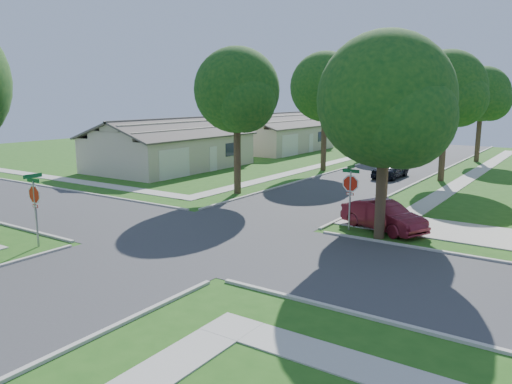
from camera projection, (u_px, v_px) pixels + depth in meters
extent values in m
plane|color=#235316|center=(203.00, 238.00, 21.45)|extent=(100.00, 100.00, 0.00)
cube|color=#333335|center=(203.00, 238.00, 21.45)|extent=(7.00, 100.00, 0.02)
cube|color=#9E9B91|center=(475.00, 173.00, 39.28)|extent=(1.20, 40.00, 0.04)
cube|color=#9E9B91|center=(334.00, 162.00, 45.97)|extent=(1.20, 40.00, 0.04)
cube|color=#9E9B91|center=(435.00, 228.00, 22.89)|extent=(8.80, 3.60, 0.05)
cube|color=gray|center=(36.00, 214.00, 19.94)|extent=(0.06, 0.06, 2.70)
cylinder|color=white|center=(34.00, 195.00, 19.79)|extent=(1.05, 0.02, 1.05)
cylinder|color=red|center=(34.00, 195.00, 19.79)|extent=(0.90, 0.03, 0.90)
cube|color=red|center=(35.00, 206.00, 19.88)|extent=(0.34, 0.03, 0.12)
cube|color=white|center=(35.00, 206.00, 19.88)|extent=(0.30, 0.03, 0.08)
cube|color=#0C5426|center=(33.00, 180.00, 19.68)|extent=(0.80, 0.02, 0.16)
cube|color=#0C5426|center=(33.00, 176.00, 19.65)|extent=(0.02, 0.80, 0.16)
cube|color=gray|center=(350.00, 201.00, 22.44)|extent=(0.06, 0.06, 2.70)
cylinder|color=white|center=(350.00, 184.00, 22.29)|extent=(1.05, 0.02, 1.05)
cylinder|color=red|center=(350.00, 184.00, 22.29)|extent=(0.90, 0.03, 0.90)
cube|color=red|center=(350.00, 194.00, 22.38)|extent=(0.34, 0.03, 0.12)
cube|color=white|center=(350.00, 194.00, 22.38)|extent=(0.30, 0.03, 0.08)
cube|color=#0C5426|center=(351.00, 171.00, 22.19)|extent=(0.80, 0.02, 0.16)
cube|color=#0C5426|center=(351.00, 167.00, 22.15)|extent=(0.02, 0.80, 0.16)
cylinder|color=#38281C|center=(384.00, 175.00, 25.83)|extent=(0.44, 0.44, 3.95)
sphere|color=#0F3E14|center=(388.00, 99.00, 25.09)|extent=(4.80, 4.80, 4.80)
sphere|color=#0F3E14|center=(400.00, 111.00, 24.36)|extent=(3.46, 3.46, 3.46)
sphere|color=#0F3E14|center=(378.00, 108.00, 26.07)|extent=(3.26, 3.26, 3.26)
cylinder|color=#38281C|center=(443.00, 151.00, 35.57)|extent=(0.44, 0.44, 4.30)
sphere|color=#0F3E14|center=(447.00, 89.00, 34.75)|extent=(5.40, 5.40, 5.40)
sphere|color=#0F3E14|center=(459.00, 99.00, 33.92)|extent=(3.89, 3.89, 3.89)
sphere|color=#0F3E14|center=(437.00, 97.00, 35.85)|extent=(3.67, 3.67, 3.67)
cylinder|color=#38281C|center=(478.00, 139.00, 46.17)|extent=(0.44, 0.44, 4.20)
sphere|color=#0F3E14|center=(482.00, 94.00, 45.40)|extent=(5.00, 5.00, 5.00)
sphere|color=#0F3E14|center=(491.00, 101.00, 44.63)|extent=(3.60, 3.60, 3.60)
sphere|color=#0F3E14|center=(474.00, 99.00, 46.41)|extent=(3.40, 3.40, 3.40)
cylinder|color=#38281C|center=(237.00, 160.00, 30.96)|extent=(0.44, 0.44, 4.25)
sphere|color=#0F3E14|center=(237.00, 90.00, 30.16)|extent=(5.20, 5.20, 5.20)
sphere|color=#0F3E14|center=(244.00, 101.00, 29.36)|extent=(3.74, 3.74, 3.74)
sphere|color=#0F3E14|center=(233.00, 99.00, 31.21)|extent=(3.54, 3.54, 3.54)
cylinder|color=#38281C|center=(324.00, 143.00, 40.72)|extent=(0.44, 0.44, 4.44)
sphere|color=#0F3E14|center=(325.00, 87.00, 39.86)|extent=(5.60, 5.60, 5.60)
sphere|color=#0F3E14|center=(333.00, 96.00, 39.00)|extent=(4.03, 4.03, 4.03)
sphere|color=#0F3E14|center=(320.00, 94.00, 41.00)|extent=(3.81, 3.81, 3.81)
cylinder|color=#38281C|center=(380.00, 136.00, 51.36)|extent=(0.44, 0.44, 3.90)
sphere|color=#0F3E14|center=(382.00, 99.00, 50.65)|extent=(4.60, 4.60, 4.60)
sphere|color=#0F3E14|center=(388.00, 105.00, 49.94)|extent=(3.31, 3.31, 3.31)
sphere|color=#0F3E14|center=(377.00, 104.00, 51.58)|extent=(3.13, 3.13, 3.13)
cylinder|color=#38281C|center=(381.00, 198.00, 21.08)|extent=(0.44, 0.44, 3.54)
sphere|color=#0F3E14|center=(385.00, 99.00, 20.31)|extent=(5.60, 5.60, 5.60)
sphere|color=#0F3E14|center=(404.00, 118.00, 19.45)|extent=(4.03, 4.03, 4.03)
sphere|color=#0F3E14|center=(371.00, 113.00, 21.45)|extent=(3.81, 3.81, 3.81)
cube|color=#BDAC95|center=(171.00, 152.00, 42.18)|extent=(8.00, 13.00, 2.80)
cube|color=#49443F|center=(188.00, 128.00, 40.70)|extent=(4.42, 13.60, 1.56)
cube|color=#49443F|center=(153.00, 126.00, 42.89)|extent=(4.42, 13.60, 1.56)
cube|color=silver|center=(175.00, 164.00, 36.85)|extent=(0.06, 3.20, 2.20)
cube|color=silver|center=(213.00, 159.00, 40.57)|extent=(0.06, 0.90, 2.00)
cube|color=#1E2633|center=(232.00, 149.00, 42.59)|extent=(0.06, 1.80, 1.10)
cube|color=#BDAC95|center=(277.00, 138.00, 56.03)|extent=(8.00, 13.00, 2.80)
cube|color=#49443F|center=(292.00, 120.00, 54.55)|extent=(4.42, 13.60, 1.56)
cube|color=#49443F|center=(262.00, 119.00, 56.74)|extent=(4.42, 13.60, 1.56)
cube|color=silver|center=(290.00, 145.00, 50.70)|extent=(0.06, 3.20, 2.20)
cube|color=silver|center=(311.00, 143.00, 54.42)|extent=(0.06, 0.90, 2.00)
cube|color=#1E2633|center=(322.00, 136.00, 56.44)|extent=(0.06, 1.80, 1.10)
imported|color=maroon|center=(383.00, 216.00, 22.51)|extent=(4.35, 2.92, 1.36)
imported|color=black|center=(391.00, 168.00, 37.21)|extent=(1.81, 4.28, 1.44)
imported|color=black|center=(399.00, 149.00, 52.28)|extent=(1.81, 4.33, 1.25)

